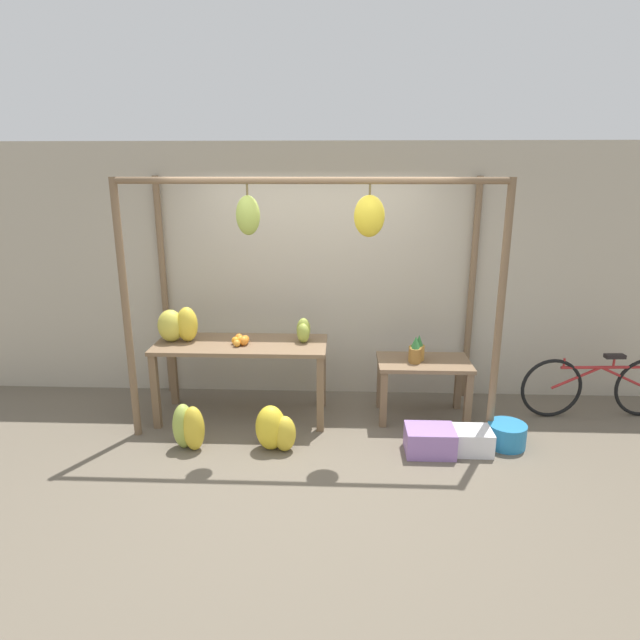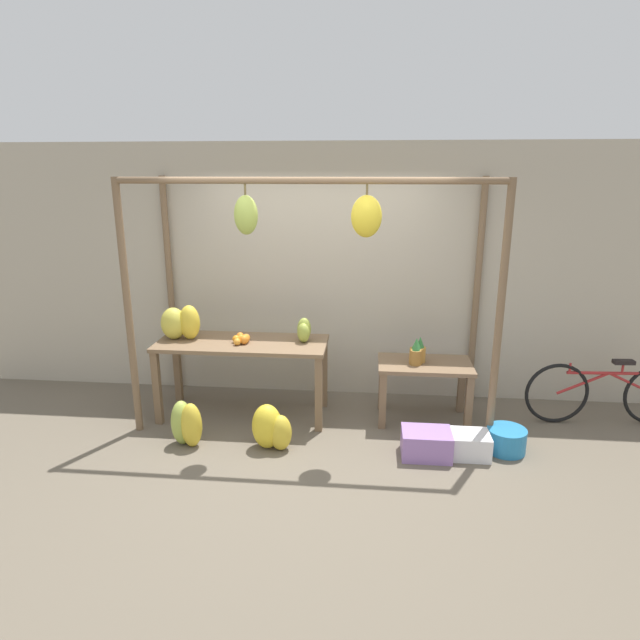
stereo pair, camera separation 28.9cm
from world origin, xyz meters
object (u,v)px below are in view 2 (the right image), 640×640
Objects in this scene: orange_pile at (242,339)px; parked_bicycle at (606,393)px; blue_bucket at (506,440)px; pineapple_cluster at (417,353)px; banana_pile_ground_right at (271,428)px; banana_pile_ground_left at (186,424)px; papaya_pile at (304,331)px; banana_pile_on_table at (180,323)px; fruit_crate_white at (426,443)px; fruit_crate_purple at (467,444)px.

parked_bicycle is (3.69, 0.19, -0.52)m from orange_pile.
blue_bucket is 1.33m from parked_bicycle.
banana_pile_ground_right is at bearing -152.02° from pineapple_cluster.
banana_pile_ground_left is 1.46m from papaya_pile.
banana_pile_ground_left reaches higher than blue_bucket.
banana_pile_on_table is 1.28m from papaya_pile.
blue_bucket is at bearing 12.18° from fruit_crate_white.
blue_bucket is at bearing -148.89° from parked_bicycle.
banana_pile_on_table reaches higher than pineapple_cluster.
orange_pile is at bearing 160.35° from fruit_crate_white.
banana_pile_ground_right is (1.06, -0.71, -0.78)m from banana_pile_on_table.
papaya_pile is (-3.07, -0.08, 0.59)m from parked_bicycle.
orange_pile is 2.39m from fruit_crate_purple.
banana_pile_on_table reaches higher than banana_pile_ground_left.
banana_pile_ground_left is 1.01× the size of banana_pile_ground_right.
fruit_crate_purple is at bearing -151.95° from parked_bicycle.
banana_pile_ground_right is at bearing -178.91° from fruit_crate_purple.
fruit_crate_white is at bearing -173.78° from fruit_crate_purple.
parked_bicycle is (1.92, 0.11, -0.40)m from pineapple_cluster.
banana_pile_on_table is 2.72m from fruit_crate_white.
banana_pile_on_table is 1.70× the size of papaya_pile.
banana_pile_ground_right is 1.07m from papaya_pile.
pineapple_cluster is 0.96m from fruit_crate_white.
pineapple_cluster is at bearing -176.83° from parked_bicycle.
papaya_pile is (0.62, 0.11, 0.07)m from orange_pile.
banana_pile_ground_right is at bearing 1.07° from banana_pile_ground_left.
banana_pile_on_table is 2.44m from pineapple_cluster.
parked_bicycle is at bearing 3.17° from pineapple_cluster.
parked_bicycle is (1.87, 0.84, 0.21)m from fruit_crate_white.
papaya_pile is at bearing 155.35° from fruit_crate_purple.
fruit_crate_purple is at bearing 1.09° from banana_pile_ground_right.
blue_bucket is at bearing -35.74° from pineapple_cluster.
banana_pile_on_table is 1.64× the size of orange_pile.
banana_pile_ground_left is (-2.17, -0.74, -0.52)m from pineapple_cluster.
orange_pile reaches higher than banana_pile_ground_right.
banana_pile_ground_left reaches higher than fruit_crate_purple.
banana_pile_on_table is at bearing 109.82° from banana_pile_ground_left.
banana_pile_ground_right is 2.17m from blue_bucket.
papaya_pile is at bearing -178.57° from parked_bicycle.
fruit_crate_white is at bearing 0.24° from banana_pile_ground_left.
fruit_crate_purple is (1.57, -0.72, -0.81)m from papaya_pile.
blue_bucket is 1.45× the size of papaya_pile.
banana_pile_ground_left is 0.98× the size of fruit_crate_white.
fruit_crate_white is 0.76m from blue_bucket.
orange_pile is 0.95× the size of pineapple_cluster.
parked_bicycle is (1.12, 0.68, 0.23)m from blue_bucket.
papaya_pile is (-1.95, 0.60, 0.81)m from blue_bucket.
pineapple_cluster is 1.64m from banana_pile_ground_right.
banana_pile_ground_right is (-1.37, -0.73, -0.53)m from pineapple_cluster.
fruit_crate_purple is (0.42, -0.69, -0.63)m from pineapple_cluster.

